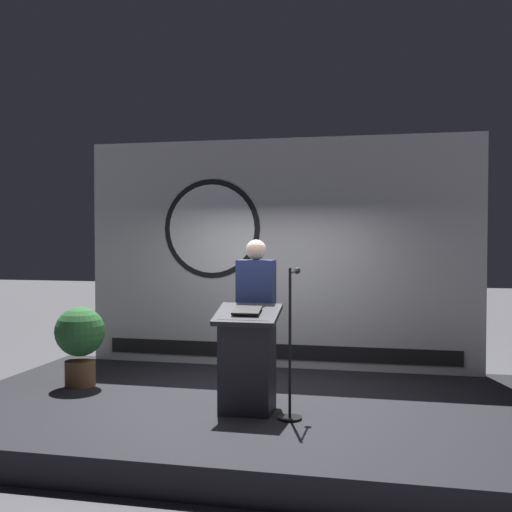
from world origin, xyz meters
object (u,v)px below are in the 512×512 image
object	(u,v)px
podium	(247,361)
potted_plant	(80,338)
microphone_stand	(291,364)
speaker_person	(256,318)

from	to	relation	value
podium	potted_plant	bearing A→B (deg)	163.15
podium	potted_plant	world-z (taller)	podium
podium	microphone_stand	distance (m)	0.47
podium	speaker_person	size ratio (longest dim) A/B	0.62
speaker_person	potted_plant	distance (m)	2.22
podium	speaker_person	world-z (taller)	speaker_person
speaker_person	microphone_stand	bearing A→B (deg)	-49.90
podium	microphone_stand	xyz separation A→B (m)	(0.46, -0.09, 0.00)
speaker_person	potted_plant	size ratio (longest dim) A/B	1.85
podium	speaker_person	bearing A→B (deg)	92.02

